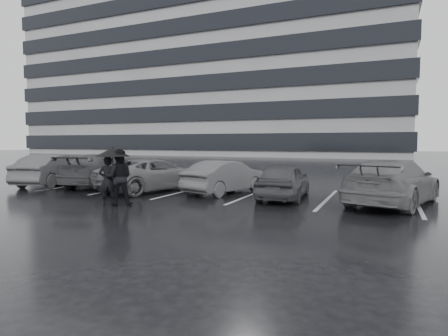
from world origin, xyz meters
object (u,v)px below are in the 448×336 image
at_px(car_west_b, 154,175).
at_px(car_main, 284,181).
at_px(car_east, 393,182).
at_px(car_west_a, 226,177).
at_px(car_west_c, 106,170).
at_px(pedestrian_right, 119,177).
at_px(car_west_d, 54,170).
at_px(pedestrian_left, 108,181).

bearing_deg(car_west_b, car_main, -163.71).
relative_size(car_main, car_east, 0.73).
height_order(car_west_a, car_west_b, car_west_b).
xyz_separation_m(car_west_a, car_west_b, (-3.01, -0.47, 0.02)).
bearing_deg(car_west_b, car_east, -162.27).
distance_m(car_west_a, car_east, 5.94).
distance_m(car_west_a, car_west_b, 3.05).
height_order(car_west_a, car_east, car_east).
relative_size(car_west_a, car_west_c, 0.77).
bearing_deg(car_east, car_west_b, 16.82).
relative_size(car_west_c, pedestrian_right, 2.84).
distance_m(car_west_a, car_west_d, 8.34).
xyz_separation_m(car_west_a, car_west_d, (-8.31, -0.74, 0.07)).
xyz_separation_m(car_west_b, car_west_d, (-5.30, -0.26, 0.05)).
relative_size(car_west_d, pedestrian_left, 2.77).
xyz_separation_m(car_west_b, car_west_c, (-2.96, 0.58, 0.07)).
distance_m(car_east, pedestrian_right, 8.67).
distance_m(car_west_d, pedestrian_left, 6.80).
distance_m(car_west_c, pedestrian_right, 5.69).
bearing_deg(car_west_c, car_main, 168.43).
relative_size(car_main, car_west_a, 0.95).
bearing_deg(car_east, pedestrian_right, 40.45).
distance_m(car_west_d, pedestrian_right, 7.11).
relative_size(car_west_b, car_west_c, 0.95).
distance_m(car_west_b, pedestrian_left, 3.58).
distance_m(car_west_c, pedestrian_left, 5.48).
height_order(car_west_a, car_west_d, car_west_d).
bearing_deg(car_west_b, pedestrian_left, 117.76).
bearing_deg(car_west_d, car_west_a, 169.48).
height_order(car_west_b, car_east, car_east).
bearing_deg(car_east, pedestrian_left, 39.79).
distance_m(car_west_b, pedestrian_right, 3.62).
bearing_deg(pedestrian_left, car_west_a, -150.72).
distance_m(car_west_a, car_west_c, 5.97).
height_order(car_west_a, car_west_c, car_west_c).
bearing_deg(car_west_d, car_west_b, 167.26).
bearing_deg(car_west_c, pedestrian_left, 124.30).
bearing_deg(car_west_a, car_west_d, 19.84).
xyz_separation_m(car_west_c, pedestrian_left, (3.63, -4.10, 0.05)).
bearing_deg(pedestrian_right, car_west_b, -105.62).
bearing_deg(pedestrian_right, car_west_a, -149.03).
bearing_deg(car_west_c, car_west_a, 171.75).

